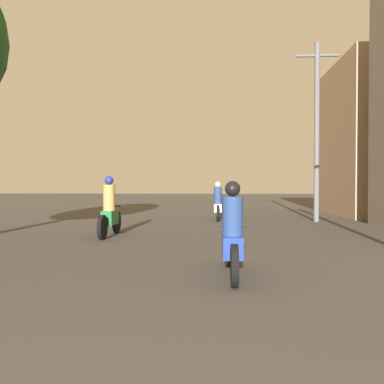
{
  "coord_description": "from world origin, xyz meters",
  "views": [
    {
      "loc": [
        0.78,
        0.01,
        1.42
      ],
      "look_at": [
        -0.38,
        17.97,
        1.08
      ],
      "focal_mm": 35.0,
      "sensor_mm": 36.0,
      "label": 1
    }
  ],
  "objects_px": {
    "utility_pole_far": "(317,128)",
    "motorcycle_white": "(218,204)",
    "motorcycle_blue": "(232,237)",
    "motorcycle_green": "(110,212)"
  },
  "relations": [
    {
      "from": "utility_pole_far",
      "to": "motorcycle_white",
      "type": "bearing_deg",
      "value": 171.58
    },
    {
      "from": "motorcycle_green",
      "to": "utility_pole_far",
      "type": "xyz_separation_m",
      "value": [
        6.8,
        4.52,
        2.93
      ]
    },
    {
      "from": "motorcycle_blue",
      "to": "utility_pole_far",
      "type": "distance_m",
      "value": 9.99
    },
    {
      "from": "motorcycle_white",
      "to": "utility_pole_far",
      "type": "bearing_deg",
      "value": -5.31
    },
    {
      "from": "motorcycle_blue",
      "to": "motorcycle_green",
      "type": "bearing_deg",
      "value": 122.6
    },
    {
      "from": "motorcycle_white",
      "to": "utility_pole_far",
      "type": "height_order",
      "value": "utility_pole_far"
    },
    {
      "from": "motorcycle_blue",
      "to": "motorcycle_white",
      "type": "distance_m",
      "value": 9.38
    },
    {
      "from": "motorcycle_white",
      "to": "utility_pole_far",
      "type": "relative_size",
      "value": 0.3
    },
    {
      "from": "motorcycle_blue",
      "to": "motorcycle_white",
      "type": "xyz_separation_m",
      "value": [
        -0.18,
        9.38,
        0.02
      ]
    },
    {
      "from": "motorcycle_blue",
      "to": "motorcycle_white",
      "type": "height_order",
      "value": "motorcycle_white"
    }
  ]
}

